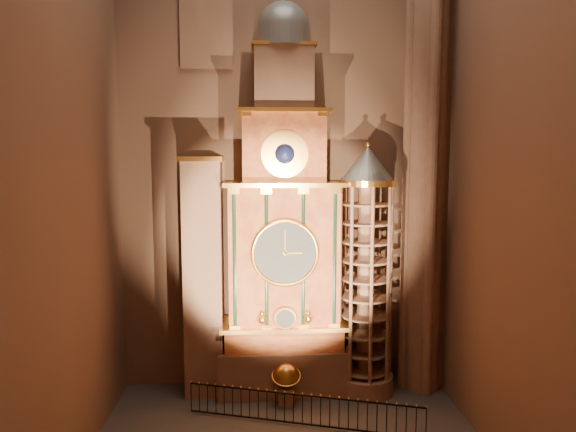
{
  "coord_description": "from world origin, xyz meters",
  "views": [
    {
      "loc": [
        -1.23,
        -16.53,
        10.06
      ],
      "look_at": [
        0.06,
        3.0,
        7.92
      ],
      "focal_mm": 32.0,
      "sensor_mm": 36.0,
      "label": 1
    }
  ],
  "objects": [
    {
      "name": "wall_back",
      "position": [
        0.0,
        6.0,
        11.0
      ],
      "size": [
        22.0,
        0.0,
        22.0
      ],
      "primitive_type": "plane",
      "rotation": [
        1.57,
        0.0,
        0.0
      ],
      "color": "brown",
      "rests_on": "floor"
    },
    {
      "name": "wall_left",
      "position": [
        -7.0,
        0.0,
        11.0
      ],
      "size": [
        0.0,
        22.0,
        22.0
      ],
      "primitive_type": "plane",
      "rotation": [
        1.57,
        0.0,
        1.57
      ],
      "color": "brown",
      "rests_on": "floor"
    },
    {
      "name": "wall_right",
      "position": [
        7.0,
        0.0,
        11.0
      ],
      "size": [
        0.0,
        22.0,
        22.0
      ],
      "primitive_type": "plane",
      "rotation": [
        1.57,
        0.0,
        -1.57
      ],
      "color": "brown",
      "rests_on": "floor"
    },
    {
      "name": "astronomical_clock",
      "position": [
        0.0,
        4.96,
        6.68
      ],
      "size": [
        5.6,
        2.41,
        16.7
      ],
      "color": "#8C634C",
      "rests_on": "floor"
    },
    {
      "name": "portrait_tower",
      "position": [
        -3.4,
        4.98,
        5.15
      ],
      "size": [
        1.8,
        1.6,
        10.2
      ],
      "color": "#8C634C",
      "rests_on": "floor"
    },
    {
      "name": "stair_turret",
      "position": [
        3.5,
        4.7,
        5.27
      ],
      "size": [
        2.5,
        2.5,
        10.8
      ],
      "color": "#8C634C",
      "rests_on": "floor"
    },
    {
      "name": "gothic_pier",
      "position": [
        6.1,
        5.0,
        11.0
      ],
      "size": [
        2.04,
        2.04,
        22.0
      ],
      "color": "#8C634C",
      "rests_on": "floor"
    },
    {
      "name": "stained_glass_window",
      "position": [
        -3.2,
        5.92,
        16.5
      ],
      "size": [
        2.2,
        0.14,
        5.2
      ],
      "color": "navy",
      "rests_on": "wall_back"
    },
    {
      "name": "celestial_globe",
      "position": [
        0.03,
        3.59,
        1.06
      ],
      "size": [
        1.29,
        1.22,
        1.77
      ],
      "color": "#8C634C",
      "rests_on": "floor"
    },
    {
      "name": "iron_railing",
      "position": [
        0.53,
        1.86,
        0.65
      ],
      "size": [
        8.67,
        2.69,
        1.21
      ],
      "color": "black",
      "rests_on": "floor"
    }
  ]
}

